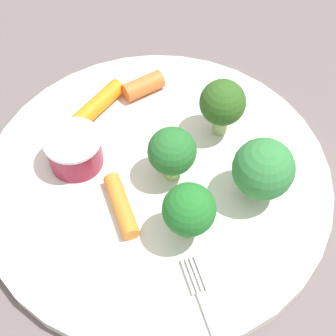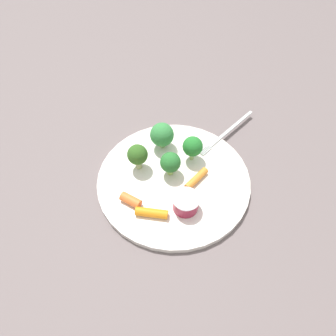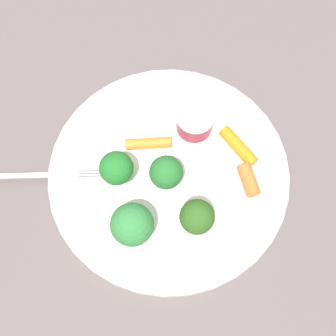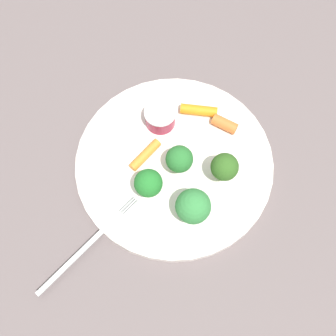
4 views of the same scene
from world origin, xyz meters
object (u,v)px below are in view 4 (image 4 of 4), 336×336
at_px(broccoli_floret_0, 193,206).
at_px(carrot_stick_1, 225,124).
at_px(carrot_stick_2, 199,110).
at_px(plate, 174,163).
at_px(carrot_stick_0, 145,155).
at_px(broccoli_floret_1, 224,167).
at_px(broccoli_floret_2, 148,183).
at_px(broccoli_floret_3, 179,160).
at_px(fork, 90,243).
at_px(sauce_cup, 160,117).

bearing_deg(broccoli_floret_0, carrot_stick_1, -51.98).
relative_size(carrot_stick_1, carrot_stick_2, 0.68).
relative_size(plate, carrot_stick_0, 5.20).
height_order(broccoli_floret_1, carrot_stick_0, broccoli_floret_1).
bearing_deg(carrot_stick_1, broccoli_floret_1, 143.32).
relative_size(broccoli_floret_1, carrot_stick_0, 1.00).
bearing_deg(broccoli_floret_2, carrot_stick_0, -24.26).
distance_m(broccoli_floret_3, fork, 0.16).
xyz_separation_m(broccoli_floret_1, carrot_stick_1, (0.07, -0.05, -0.03)).
bearing_deg(fork, broccoli_floret_2, -78.32).
bearing_deg(broccoli_floret_1, broccoli_floret_0, 110.10).
height_order(carrot_stick_0, carrot_stick_1, carrot_stick_1).
bearing_deg(carrot_stick_0, broccoli_floret_3, -142.59).
relative_size(broccoli_floret_0, broccoli_floret_3, 1.13).
xyz_separation_m(plate, broccoli_floret_2, (-0.02, 0.06, 0.04)).
bearing_deg(plate, broccoli_floret_1, -141.28).
relative_size(broccoli_floret_0, carrot_stick_0, 1.04).
distance_m(plate, carrot_stick_2, 0.09).
distance_m(plate, broccoli_floret_0, 0.09).
distance_m(broccoli_floret_3, carrot_stick_0, 0.06).
distance_m(sauce_cup, broccoli_floret_2, 0.12).
height_order(broccoli_floret_0, carrot_stick_1, broccoli_floret_0).
bearing_deg(carrot_stick_2, broccoli_floret_0, 143.81).
distance_m(broccoli_floret_2, broccoli_floret_3, 0.06).
relative_size(broccoli_floret_2, carrot_stick_0, 0.99).
relative_size(plate, broccoli_floret_2, 5.27).
height_order(broccoli_floret_0, broccoli_floret_2, broccoli_floret_0).
distance_m(plate, carrot_stick_0, 0.04).
distance_m(broccoli_floret_3, carrot_stick_2, 0.10).
bearing_deg(broccoli_floret_0, broccoli_floret_2, 30.32).
height_order(sauce_cup, broccoli_floret_2, broccoli_floret_2).
xyz_separation_m(carrot_stick_1, carrot_stick_2, (0.04, 0.02, -0.00)).
bearing_deg(plate, sauce_cup, -13.77).
height_order(carrot_stick_0, carrot_stick_2, carrot_stick_2).
bearing_deg(fork, broccoli_floret_3, -78.85).
distance_m(broccoli_floret_2, carrot_stick_1, 0.15).
height_order(broccoli_floret_0, broccoli_floret_1, broccoli_floret_0).
height_order(carrot_stick_1, fork, carrot_stick_1).
bearing_deg(carrot_stick_0, plate, -131.13).
relative_size(carrot_stick_2, fork, 0.32).
bearing_deg(broccoli_floret_0, plate, -14.68).
distance_m(carrot_stick_1, carrot_stick_2, 0.04).
bearing_deg(sauce_cup, broccoli_floret_0, 165.73).
xyz_separation_m(broccoli_floret_2, carrot_stick_1, (0.03, -0.15, -0.03)).
distance_m(broccoli_floret_3, carrot_stick_1, 0.10).
bearing_deg(broccoli_floret_2, carrot_stick_2, -60.86).
xyz_separation_m(plate, sauce_cup, (0.07, -0.02, 0.02)).
bearing_deg(carrot_stick_2, broccoli_floret_2, 119.14).
distance_m(carrot_stick_0, fork, 0.15).
xyz_separation_m(plate, carrot_stick_0, (0.03, 0.03, 0.01)).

